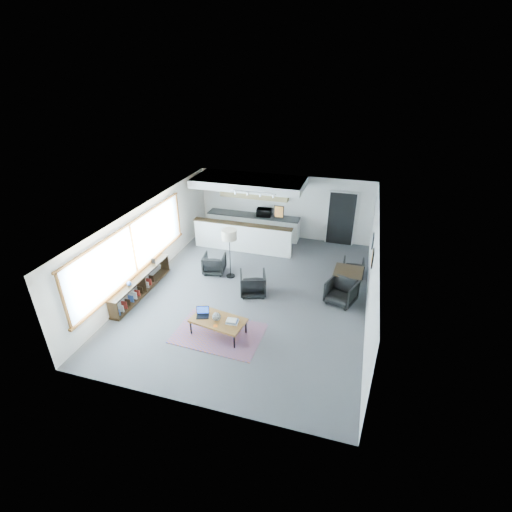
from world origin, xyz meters
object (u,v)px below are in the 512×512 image
(dining_chair_far, at_px, (353,269))
(microwave, at_px, (264,212))
(ceramic_pot, at_px, (216,317))
(laptop, at_px, (203,313))
(armchair_left, at_px, (214,263))
(coffee_table, at_px, (218,321))
(dining_table, at_px, (348,273))
(book_stack, at_px, (232,321))
(armchair_right, at_px, (253,282))
(floor_lamp, at_px, (229,236))
(dining_chair_near, at_px, (341,293))

(dining_chair_far, relative_size, microwave, 1.02)
(ceramic_pot, bearing_deg, laptop, 167.68)
(ceramic_pot, xyz_separation_m, armchair_left, (-1.31, 3.05, -0.21))
(coffee_table, relative_size, ceramic_pot, 6.87)
(armchair_left, bearing_deg, dining_table, 172.47)
(laptop, xyz_separation_m, microwave, (-0.02, 6.24, 0.59))
(dining_chair_far, bearing_deg, armchair_left, 9.85)
(book_stack, xyz_separation_m, armchair_left, (-1.74, 3.04, -0.14))
(laptop, bearing_deg, armchair_right, 50.42)
(coffee_table, distance_m, floor_lamp, 3.18)
(book_stack, bearing_deg, dining_chair_near, 42.81)
(book_stack, xyz_separation_m, armchair_right, (-0.08, 2.15, -0.11))
(floor_lamp, height_order, dining_table, floor_lamp)
(floor_lamp, xyz_separation_m, microwave, (0.23, 3.40, -0.37))
(ceramic_pot, xyz_separation_m, armchair_right, (0.34, 2.16, -0.17))
(armchair_left, bearing_deg, coffee_table, 105.12)
(dining_table, bearing_deg, coffee_table, -135.06)
(book_stack, height_order, microwave, microwave)
(ceramic_pot, distance_m, book_stack, 0.43)
(book_stack, relative_size, armchair_left, 0.45)
(armchair_left, xyz_separation_m, dining_chair_near, (4.35, -0.62, -0.02))
(book_stack, distance_m, dining_chair_near, 3.56)
(armchair_left, bearing_deg, armchair_right, 142.87)
(ceramic_pot, relative_size, dining_chair_near, 0.32)
(dining_chair_near, height_order, dining_chair_far, dining_chair_near)
(armchair_right, bearing_deg, ceramic_pot, 61.72)
(book_stack, height_order, floor_lamp, floor_lamp)
(dining_chair_far, bearing_deg, microwave, -33.80)
(floor_lamp, bearing_deg, armchair_left, 169.69)
(coffee_table, height_order, book_stack, book_stack)
(floor_lamp, relative_size, dining_table, 1.90)
(laptop, bearing_deg, dining_chair_far, 28.15)
(dining_chair_near, bearing_deg, book_stack, -117.11)
(laptop, xyz_separation_m, armchair_right, (0.78, 2.06, -0.13))
(dining_chair_near, bearing_deg, dining_chair_far, 101.22)
(laptop, distance_m, armchair_left, 3.09)
(coffee_table, distance_m, ceramic_pot, 0.15)
(book_stack, bearing_deg, armchair_left, 119.78)
(book_stack, xyz_separation_m, floor_lamp, (-1.11, 2.92, 0.99))
(armchair_left, relative_size, microwave, 1.28)
(dining_table, height_order, dining_chair_far, dining_table)
(dining_chair_near, bearing_deg, armchair_right, -154.20)
(coffee_table, xyz_separation_m, armchair_right, (0.31, 2.13, -0.03))
(floor_lamp, distance_m, dining_table, 3.94)
(floor_lamp, xyz_separation_m, dining_chair_near, (3.72, -0.51, -1.15))
(laptop, height_order, ceramic_pot, laptop)
(coffee_table, xyz_separation_m, book_stack, (0.40, -0.01, 0.08))
(armchair_left, distance_m, dining_chair_far, 4.73)
(book_stack, relative_size, floor_lamp, 0.19)
(dining_table, bearing_deg, laptop, -139.62)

